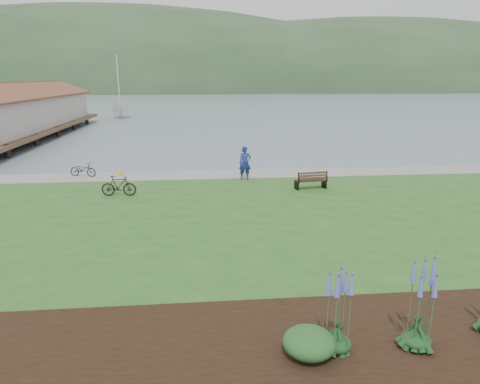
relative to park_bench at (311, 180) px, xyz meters
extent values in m
plane|color=slate|center=(-3.42, -3.21, -0.88)|extent=(600.00, 600.00, 0.00)
cube|color=#27571E|center=(-3.42, -5.21, -0.68)|extent=(34.00, 20.00, 0.40)
cube|color=gray|center=(-3.42, 3.69, -0.46)|extent=(34.00, 2.20, 0.03)
cube|color=black|center=(-0.42, -13.01, -0.46)|extent=(24.00, 4.40, 0.04)
cube|color=#4C3826|center=(-23.42, 22.79, -0.03)|extent=(8.00, 36.00, 0.30)
cube|color=#B2ADA3|center=(-23.42, 24.79, 1.62)|extent=(6.40, 28.00, 3.00)
cube|color=#312013|center=(-0.01, 0.10, -0.04)|extent=(1.60, 0.75, 0.05)
cube|color=#312013|center=(0.03, -0.18, 0.24)|extent=(1.54, 0.37, 0.48)
cube|color=black|center=(-0.76, -0.01, -0.27)|extent=(0.13, 0.53, 0.42)
cube|color=black|center=(0.73, 0.21, -0.27)|extent=(0.13, 0.53, 0.42)
imported|color=navy|center=(-3.10, 2.39, 0.61)|extent=(0.82, 0.59, 2.17)
imported|color=black|center=(-12.17, 3.99, -0.07)|extent=(0.98, 1.66, 0.82)
imported|color=black|center=(-9.42, -0.38, 0.02)|extent=(0.59, 1.67, 0.99)
imported|color=silver|center=(-17.12, 45.56, -0.88)|extent=(12.86, 13.02, 28.90)
cube|color=gold|center=(-10.11, 3.99, -0.33)|extent=(0.21, 0.30, 0.30)
ellipsoid|color=#14381A|center=(-1.20, -13.06, -0.28)|extent=(0.62, 0.62, 0.31)
cone|color=#4C50B2|center=(-1.20, -13.06, 0.87)|extent=(0.40, 0.40, 2.00)
ellipsoid|color=#14381A|center=(-2.88, -13.02, -0.28)|extent=(0.62, 0.62, 0.31)
cone|color=#4C50B2|center=(-2.88, -13.02, 0.84)|extent=(0.40, 0.40, 1.94)
ellipsoid|color=#1E4C21|center=(-3.48, -13.11, -0.17)|extent=(1.08, 1.08, 0.54)
camera|label=1|loc=(-5.59, -20.45, 4.99)|focal=32.00mm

